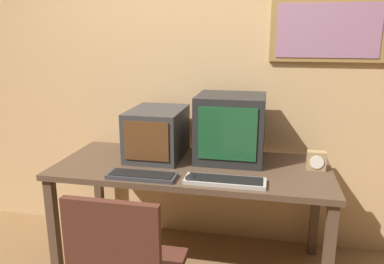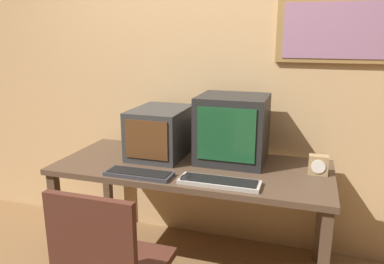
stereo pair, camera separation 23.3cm
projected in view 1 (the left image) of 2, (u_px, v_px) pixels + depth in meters
wall_back at (206, 68)px, 2.68m from camera, size 8.00×0.08×2.60m
desk at (192, 176)px, 2.41m from camera, size 1.73×0.74×0.73m
monitor_left at (157, 133)px, 2.52m from camera, size 0.35×0.47×0.33m
monitor_right at (231, 128)px, 2.44m from camera, size 0.43×0.39×0.43m
keyboard_main at (142, 176)px, 2.17m from camera, size 0.40×0.14×0.03m
keyboard_side at (225, 181)px, 2.10m from camera, size 0.46×0.14×0.03m
mouse_near_keyboard at (191, 178)px, 2.12m from camera, size 0.06×0.11×0.03m
desk_clock at (316, 161)px, 2.29m from camera, size 0.11×0.07×0.12m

